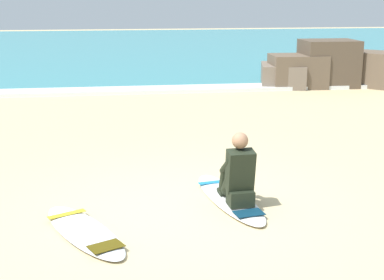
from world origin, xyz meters
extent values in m
plane|color=#CCB584|center=(0.00, 0.00, 0.00)|extent=(80.00, 80.00, 0.00)
cube|color=teal|center=(0.00, 22.83, 0.05)|extent=(80.00, 28.00, 0.10)
cube|color=white|center=(0.00, 9.13, 0.06)|extent=(80.00, 0.90, 0.11)
ellipsoid|color=white|center=(0.66, 0.19, 0.04)|extent=(0.86, 2.13, 0.07)
cube|color=#1E7FB7|center=(0.57, 0.76, 0.07)|extent=(0.49, 0.18, 0.01)
cube|color=#0A2C40|center=(0.77, -0.46, 0.07)|extent=(0.40, 0.30, 0.01)
cube|color=black|center=(0.73, -0.19, 0.18)|extent=(0.33, 0.28, 0.20)
cylinder|color=black|center=(0.62, -0.01, 0.33)|extent=(0.17, 0.41, 0.43)
cylinder|color=black|center=(0.59, 0.20, 0.30)|extent=(0.13, 0.27, 0.42)
cube|color=black|center=(0.58, 0.27, 0.10)|extent=(0.11, 0.23, 0.05)
cylinder|color=black|center=(0.82, 0.01, 0.33)|extent=(0.17, 0.41, 0.43)
cylinder|color=black|center=(0.82, 0.21, 0.30)|extent=(0.13, 0.27, 0.42)
cube|color=black|center=(0.82, 0.28, 0.10)|extent=(0.11, 0.23, 0.05)
cube|color=black|center=(0.73, -0.15, 0.53)|extent=(0.36, 0.31, 0.57)
sphere|color=#A37556|center=(0.72, -0.12, 0.92)|extent=(0.21, 0.21, 0.21)
cylinder|color=black|center=(0.58, 0.00, 0.55)|extent=(0.11, 0.40, 0.31)
cylinder|color=black|center=(0.86, 0.01, 0.55)|extent=(0.11, 0.40, 0.31)
ellipsoid|color=silver|center=(-1.24, -0.63, 0.04)|extent=(1.27, 1.88, 0.07)
cube|color=gold|center=(-1.47, -0.17, 0.07)|extent=(0.47, 0.30, 0.01)
cube|color=#4C400C|center=(-0.99, -1.16, 0.07)|extent=(0.43, 0.37, 0.01)
cube|color=#756656|center=(4.32, 9.51, 0.34)|extent=(1.62, 1.85, 0.68)
cube|color=brown|center=(6.63, 10.65, 0.29)|extent=(2.13, 2.05, 0.58)
cube|color=brown|center=(5.68, 9.33, 0.70)|extent=(1.63, 1.32, 1.40)
cube|color=brown|center=(4.70, 9.29, 0.49)|extent=(1.67, 1.29, 0.98)
cube|color=brown|center=(7.07, 9.16, 0.52)|extent=(1.73, 1.73, 1.04)
camera|label=1|loc=(-0.88, -6.77, 2.70)|focal=52.14mm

